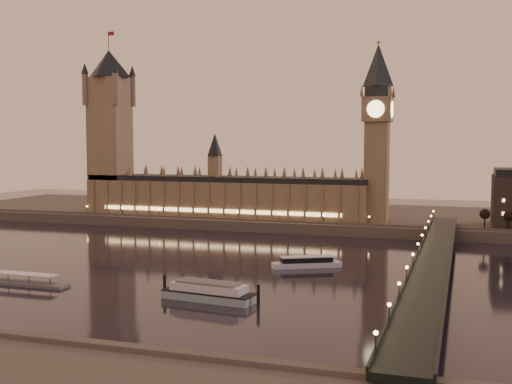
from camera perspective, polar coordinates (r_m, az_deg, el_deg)
ground at (r=275.80m, az=-4.10°, el=-6.56°), size 700.00×700.00×0.00m
far_embankment at (r=424.65m, az=8.17°, el=-2.26°), size 560.00×130.00×6.00m
palace_of_westminster at (r=399.12m, az=-2.88°, el=0.04°), size 180.00×26.62×52.00m
victoria_tower at (r=433.22m, az=-12.87°, el=6.12°), size 31.68×31.68×118.00m
big_ben at (r=374.68m, az=10.74°, el=6.14°), size 17.68×17.68×104.00m
westminster_bridge at (r=255.09m, az=15.43°, el=-6.37°), size 13.20×260.00×15.30m
bare_tree_0 at (r=361.64m, az=19.64°, el=-1.95°), size 5.13×5.13×10.43m
bare_tree_1 at (r=362.25m, az=21.76°, el=-2.00°), size 5.13×5.13×10.43m
cruise_boat_a at (r=272.57m, az=4.53°, el=-6.25°), size 28.82×19.12×4.67m
moored_barge at (r=217.20m, az=-4.23°, el=-8.84°), size 36.68×12.65×6.77m
pontoon_pier at (r=255.30m, az=-20.23°, el=-7.48°), size 38.87×6.48×10.36m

